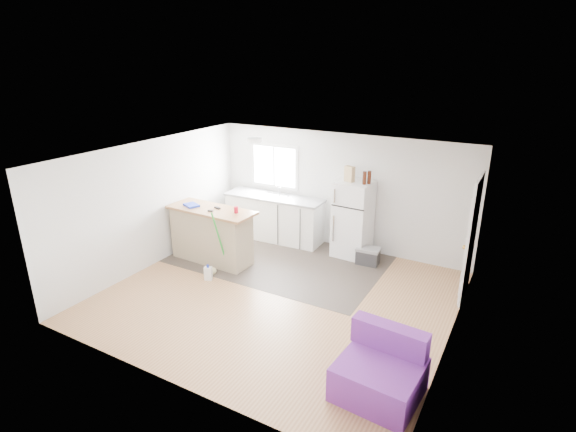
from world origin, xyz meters
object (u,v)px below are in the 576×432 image
object	(u,v)px
purple_seat	(381,372)
kitchen_cabinets	(275,217)
red_cup	(236,210)
bottle_left	(364,178)
cooler	(368,256)
mop	(215,262)
cleaner_jug	(208,273)
bottle_right	(369,177)
peninsula	(212,234)
blue_tray	(191,205)
refrigerator	(353,219)
cardboard_box	(350,174)

from	to	relation	value
purple_seat	kitchen_cabinets	bearing A→B (deg)	139.76
red_cup	bottle_left	xyz separation A→B (m)	(1.93, 1.48, 0.52)
cooler	purple_seat	size ratio (longest dim) A/B	0.46
mop	cleaner_jug	bearing A→B (deg)	-63.82
cooler	bottle_right	xyz separation A→B (m)	(-0.16, 0.26, 1.49)
kitchen_cabinets	cooler	world-z (taller)	kitchen_cabinets
peninsula	blue_tray	xyz separation A→B (m)	(-0.41, -0.05, 0.55)
refrigerator	cleaner_jug	distance (m)	3.01
cleaner_jug	red_cup	size ratio (longest dim) A/B	2.47
red_cup	kitchen_cabinets	bearing A→B (deg)	93.68
refrigerator	cardboard_box	xyz separation A→B (m)	(-0.11, -0.02, 0.92)
peninsula	blue_tray	size ratio (longest dim) A/B	5.94
cooler	bottle_right	distance (m)	1.52
kitchen_cabinets	bottle_left	world-z (taller)	bottle_left
blue_tray	purple_seat	bearing A→B (deg)	-23.09
cardboard_box	cleaner_jug	bearing A→B (deg)	-127.49
cooler	purple_seat	bearing A→B (deg)	-71.64
peninsula	cardboard_box	world-z (taller)	cardboard_box
purple_seat	bottle_right	bearing A→B (deg)	117.25
bottle_right	refrigerator	bearing A→B (deg)	-176.93
purple_seat	cardboard_box	bearing A→B (deg)	122.53
mop	bottle_left	bearing A→B (deg)	59.76
purple_seat	red_cup	xyz separation A→B (m)	(-3.49, 2.01, 0.86)
peninsula	cardboard_box	size ratio (longest dim) A/B	5.94
red_cup	refrigerator	bearing A→B (deg)	42.13
bottle_right	bottle_left	bearing A→B (deg)	-127.92
peninsula	blue_tray	bearing A→B (deg)	-170.64
kitchen_cabinets	blue_tray	bearing A→B (deg)	-121.17
blue_tray	bottle_right	world-z (taller)	bottle_right
cardboard_box	bottle_left	distance (m)	0.33
blue_tray	bottle_left	bearing A→B (deg)	28.28
bottle_right	purple_seat	bearing A→B (deg)	-67.18
kitchen_cabinets	mop	distance (m)	2.04
mop	bottle_right	world-z (taller)	bottle_right
purple_seat	red_cup	distance (m)	4.12
kitchen_cabinets	bottle_right	world-z (taller)	bottle_right
peninsula	bottle_right	distance (m)	3.23
cleaner_jug	cardboard_box	xyz separation A→B (m)	(1.74, 2.27, 1.56)
refrigerator	red_cup	size ratio (longest dim) A/B	12.80
cleaner_jug	mop	world-z (taller)	mop
kitchen_cabinets	cardboard_box	distance (m)	2.08
refrigerator	cooler	distance (m)	0.78
peninsula	refrigerator	bearing A→B (deg)	36.50
cooler	cardboard_box	xyz separation A→B (m)	(-0.55, 0.23, 1.51)
kitchen_cabinets	cardboard_box	bearing A→B (deg)	-2.85
purple_seat	blue_tray	world-z (taller)	blue_tray
cleaner_jug	mop	distance (m)	0.28
blue_tray	refrigerator	bearing A→B (deg)	31.20
mop	cooler	bearing A→B (deg)	54.20
cleaner_jug	blue_tray	distance (m)	1.45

